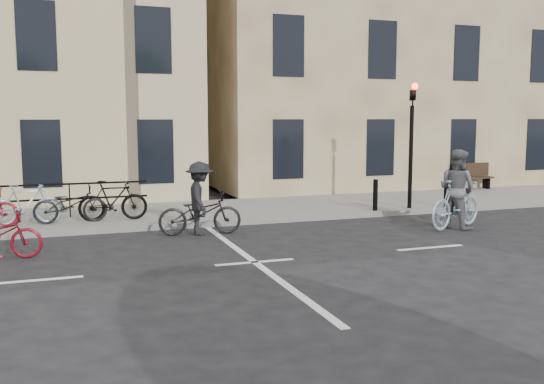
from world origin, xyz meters
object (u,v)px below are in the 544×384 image
object	(u,v)px
cyclist_grey	(456,197)
cyclist_dark	(200,206)
bench	(472,175)
traffic_light	(412,130)

from	to	relation	value
cyclist_grey	cyclist_dark	xyz separation A→B (m)	(-6.33, 1.34, -0.12)
bench	traffic_light	bearing A→B (deg)	-144.75
cyclist_grey	cyclist_dark	world-z (taller)	cyclist_grey
traffic_light	bench	xyz separation A→B (m)	(4.80, 3.39, -1.78)
bench	cyclist_dark	bearing A→B (deg)	-157.98
cyclist_grey	cyclist_dark	distance (m)	6.47
traffic_light	bench	size ratio (longest dim) A/B	2.44
traffic_light	cyclist_dark	xyz separation A→B (m)	(-6.58, -1.21, -1.76)
traffic_light	cyclist_dark	distance (m)	6.91
cyclist_grey	cyclist_dark	size ratio (longest dim) A/B	1.05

